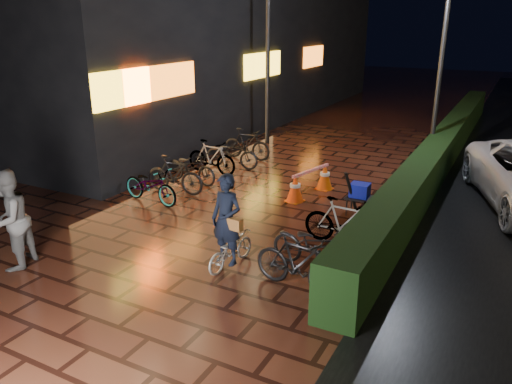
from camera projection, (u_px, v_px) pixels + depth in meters
The scene contains 11 objects.
ground at pixel (211, 236), 10.22m from camera, with size 80.00×80.00×0.00m, color #381911.
hedge at pixel (444, 147), 15.27m from camera, with size 0.70×20.00×1.00m, color black.
bystander_person at pixel (9, 220), 8.66m from camera, with size 0.88×0.68×1.80m, color slate.
storefront_block at pixel (170, 12), 22.54m from camera, with size 12.09×22.00×9.00m.
lamp_post_hedge at pixel (440, 72), 14.15m from camera, with size 0.49×0.15×5.06m.
lamp_post_sf at pixel (268, 54), 16.93m from camera, with size 0.53×0.20×5.58m.
cyclist at pixel (228, 234), 8.73m from camera, with size 0.65×1.26×1.75m.
traffic_barrier at pixel (310, 182), 12.49m from camera, with size 0.75×1.67×0.68m.
cart_assembly at pixel (359, 192), 11.16m from camera, with size 0.57×0.58×1.06m.
parked_bikes_storefront at pixel (203, 163), 13.73m from camera, with size 1.96×5.18×0.97m.
parked_bikes_hedge at pixel (320, 243), 8.80m from camera, with size 1.78×2.57×0.97m.
Camera 1 is at (5.19, -7.84, 4.20)m, focal length 35.00 mm.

